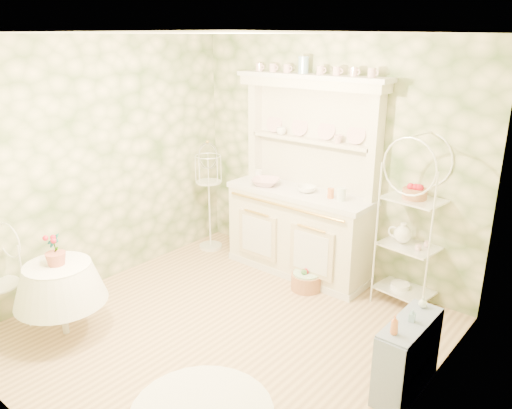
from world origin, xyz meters
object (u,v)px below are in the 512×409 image
Objects in this scene: kitchen_dresser at (300,179)px; floor_basket at (306,281)px; birdcage_stand at (209,200)px; side_shelf at (407,355)px; bakers_rack at (412,218)px; round_table at (62,302)px.

kitchen_dresser reaches higher than floor_basket.
floor_basket is (0.34, -0.31, -1.04)m from kitchen_dresser.
kitchen_dresser is 1.73× the size of birdcage_stand.
floor_basket is (-1.54, 0.87, -0.22)m from side_shelf.
bakers_rack is at bearing 23.21° from floor_basket.
floor_basket is (1.26, 2.18, -0.23)m from round_table.
side_shelf is 3.10m from round_table.
round_table is (-2.22, -2.59, -0.62)m from bakers_rack.
side_shelf is 3.34m from birdcage_stand.
bakers_rack is 3.47m from round_table.
round_table is at bearing -123.40° from bakers_rack.
floor_basket is at bearing -149.57° from bakers_rack.
side_shelf is at bearing -58.43° from bakers_rack.
floor_basket is at bearing 59.90° from round_table.
kitchen_dresser is at bearing 144.59° from side_shelf.
side_shelf is at bearing -17.64° from birdcage_stand.
round_table is 2.10× the size of floor_basket.
round_table is at bearing -110.35° from kitchen_dresser.
round_table reaches higher than side_shelf.
kitchen_dresser is 1.20× the size of bakers_rack.
side_shelf is at bearing 25.01° from round_table.
birdcage_stand is (-2.59, -0.28, -0.29)m from bakers_rack.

